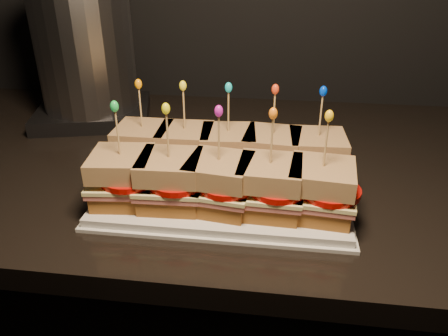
# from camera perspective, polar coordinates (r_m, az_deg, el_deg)

# --- Properties ---
(granite_slab) EXTENTS (2.32, 0.75, 0.04)m
(granite_slab) POSITION_cam_1_polar(r_m,az_deg,el_deg) (0.88, 14.60, -0.31)
(granite_slab) COLOR black
(granite_slab) RESTS_ON cabinet
(platter) EXTENTS (0.39, 0.24, 0.02)m
(platter) POSITION_cam_1_polar(r_m,az_deg,el_deg) (0.72, 0.00, -3.25)
(platter) COLOR silver
(platter) RESTS_ON granite_slab
(platter_rim) EXTENTS (0.40, 0.25, 0.01)m
(platter_rim) POSITION_cam_1_polar(r_m,az_deg,el_deg) (0.73, 0.00, -3.66)
(platter_rim) COLOR silver
(platter_rim) RESTS_ON granite_slab
(sandwich_0_bread_bot) EXTENTS (0.09, 0.09, 0.02)m
(sandwich_0_bread_bot) POSITION_cam_1_polar(r_m,az_deg,el_deg) (0.79, -10.22, 0.88)
(sandwich_0_bread_bot) COLOR brown
(sandwich_0_bread_bot) RESTS_ON platter
(sandwich_0_ham) EXTENTS (0.10, 0.09, 0.01)m
(sandwich_0_ham) POSITION_cam_1_polar(r_m,az_deg,el_deg) (0.78, -10.32, 1.95)
(sandwich_0_ham) COLOR #CB5B58
(sandwich_0_ham) RESTS_ON sandwich_0_bread_bot
(sandwich_0_cheese) EXTENTS (0.10, 0.10, 0.01)m
(sandwich_0_cheese) POSITION_cam_1_polar(r_m,az_deg,el_deg) (0.78, -10.36, 2.41)
(sandwich_0_cheese) COLOR #F3EA96
(sandwich_0_cheese) RESTS_ON sandwich_0_ham
(sandwich_0_tomato) EXTENTS (0.09, 0.09, 0.01)m
(sandwich_0_tomato) POSITION_cam_1_polar(r_m,az_deg,el_deg) (0.77, -9.68, 2.69)
(sandwich_0_tomato) COLOR #BB0C06
(sandwich_0_tomato) RESTS_ON sandwich_0_cheese
(sandwich_0_bread_top) EXTENTS (0.09, 0.09, 0.03)m
(sandwich_0_bread_top) POSITION_cam_1_polar(r_m,az_deg,el_deg) (0.77, -10.53, 4.26)
(sandwich_0_bread_top) COLOR #682B0D
(sandwich_0_bread_top) RESTS_ON sandwich_0_tomato
(sandwich_0_pick) EXTENTS (0.00, 0.00, 0.09)m
(sandwich_0_pick) POSITION_cam_1_polar(r_m,az_deg,el_deg) (0.75, -10.82, 7.44)
(sandwich_0_pick) COLOR tan
(sandwich_0_pick) RESTS_ON sandwich_0_bread_top
(sandwich_0_frill) EXTENTS (0.01, 0.01, 0.02)m
(sandwich_0_frill) POSITION_cam_1_polar(r_m,az_deg,el_deg) (0.74, -11.12, 10.72)
(sandwich_0_frill) COLOR #FE8E01
(sandwich_0_frill) RESTS_ON sandwich_0_pick
(sandwich_1_bread_bot) EXTENTS (0.09, 0.09, 0.02)m
(sandwich_1_bread_bot) POSITION_cam_1_polar(r_m,az_deg,el_deg) (0.77, -4.94, 0.57)
(sandwich_1_bread_bot) COLOR brown
(sandwich_1_bread_bot) RESTS_ON platter
(sandwich_1_ham) EXTENTS (0.10, 0.10, 0.01)m
(sandwich_1_ham) POSITION_cam_1_polar(r_m,az_deg,el_deg) (0.76, -4.99, 1.66)
(sandwich_1_ham) COLOR #CB5B58
(sandwich_1_ham) RESTS_ON sandwich_1_bread_bot
(sandwich_1_cheese) EXTENTS (0.10, 0.10, 0.01)m
(sandwich_1_cheese) POSITION_cam_1_polar(r_m,az_deg,el_deg) (0.76, -5.01, 2.14)
(sandwich_1_cheese) COLOR #F3EA96
(sandwich_1_cheese) RESTS_ON sandwich_1_ham
(sandwich_1_tomato) EXTENTS (0.09, 0.09, 0.01)m
(sandwich_1_tomato) POSITION_cam_1_polar(r_m,az_deg,el_deg) (0.75, -4.23, 2.42)
(sandwich_1_tomato) COLOR #BB0C06
(sandwich_1_tomato) RESTS_ON sandwich_1_cheese
(sandwich_1_bread_top) EXTENTS (0.09, 0.09, 0.03)m
(sandwich_1_bread_top) POSITION_cam_1_polar(r_m,az_deg,el_deg) (0.75, -5.09, 4.03)
(sandwich_1_bread_top) COLOR #682B0D
(sandwich_1_bread_top) RESTS_ON sandwich_1_tomato
(sandwich_1_pick) EXTENTS (0.00, 0.00, 0.09)m
(sandwich_1_pick) POSITION_cam_1_polar(r_m,az_deg,el_deg) (0.73, -5.24, 7.29)
(sandwich_1_pick) COLOR tan
(sandwich_1_pick) RESTS_ON sandwich_1_bread_top
(sandwich_1_frill) EXTENTS (0.01, 0.01, 0.02)m
(sandwich_1_frill) POSITION_cam_1_polar(r_m,az_deg,el_deg) (0.72, -5.39, 10.66)
(sandwich_1_frill) COLOR yellow
(sandwich_1_frill) RESTS_ON sandwich_1_pick
(sandwich_2_bread_bot) EXTENTS (0.10, 0.10, 0.02)m
(sandwich_2_bread_bot) POSITION_cam_1_polar(r_m,az_deg,el_deg) (0.76, 0.55, 0.25)
(sandwich_2_bread_bot) COLOR brown
(sandwich_2_bread_bot) RESTS_ON platter
(sandwich_2_ham) EXTENTS (0.11, 0.10, 0.01)m
(sandwich_2_ham) POSITION_cam_1_polar(r_m,az_deg,el_deg) (0.75, 0.55, 1.35)
(sandwich_2_ham) COLOR #CB5B58
(sandwich_2_ham) RESTS_ON sandwich_2_bread_bot
(sandwich_2_cheese) EXTENTS (0.11, 0.10, 0.01)m
(sandwich_2_cheese) POSITION_cam_1_polar(r_m,az_deg,el_deg) (0.75, 0.55, 1.83)
(sandwich_2_cheese) COLOR #F3EA96
(sandwich_2_cheese) RESTS_ON sandwich_2_ham
(sandwich_2_tomato) EXTENTS (0.09, 0.09, 0.01)m
(sandwich_2_tomato) POSITION_cam_1_polar(r_m,az_deg,el_deg) (0.74, 1.42, 2.11)
(sandwich_2_tomato) COLOR #BB0C06
(sandwich_2_tomato) RESTS_ON sandwich_2_cheese
(sandwich_2_bread_top) EXTENTS (0.10, 0.10, 0.03)m
(sandwich_2_bread_top) POSITION_cam_1_polar(r_m,az_deg,el_deg) (0.74, 0.56, 3.75)
(sandwich_2_bread_top) COLOR #682B0D
(sandwich_2_bread_top) RESTS_ON sandwich_2_tomato
(sandwich_2_pick) EXTENTS (0.00, 0.00, 0.09)m
(sandwich_2_pick) POSITION_cam_1_polar(r_m,az_deg,el_deg) (0.72, 0.58, 7.06)
(sandwich_2_pick) COLOR tan
(sandwich_2_pick) RESTS_ON sandwich_2_bread_top
(sandwich_2_frill) EXTENTS (0.01, 0.01, 0.02)m
(sandwich_2_frill) POSITION_cam_1_polar(r_m,az_deg,el_deg) (0.71, 0.60, 10.48)
(sandwich_2_frill) COLOR #14BDC3
(sandwich_2_frill) RESTS_ON sandwich_2_pick
(sandwich_3_bread_bot) EXTENTS (0.10, 0.10, 0.02)m
(sandwich_3_bread_bot) POSITION_cam_1_polar(r_m,az_deg,el_deg) (0.76, 6.15, -0.09)
(sandwich_3_bread_bot) COLOR brown
(sandwich_3_bread_bot) RESTS_ON platter
(sandwich_3_ham) EXTENTS (0.11, 0.10, 0.01)m
(sandwich_3_ham) POSITION_cam_1_polar(r_m,az_deg,el_deg) (0.75, 6.21, 1.02)
(sandwich_3_ham) COLOR #CB5B58
(sandwich_3_ham) RESTS_ON sandwich_3_bread_bot
(sandwich_3_cheese) EXTENTS (0.11, 0.10, 0.01)m
(sandwich_3_cheese) POSITION_cam_1_polar(r_m,az_deg,el_deg) (0.75, 6.24, 1.50)
(sandwich_3_cheese) COLOR #F3EA96
(sandwich_3_cheese) RESTS_ON sandwich_3_ham
(sandwich_3_tomato) EXTENTS (0.09, 0.09, 0.01)m
(sandwich_3_tomato) POSITION_cam_1_polar(r_m,az_deg,el_deg) (0.74, 7.18, 1.77)
(sandwich_3_tomato) COLOR #BB0C06
(sandwich_3_tomato) RESTS_ON sandwich_3_cheese
(sandwich_3_bread_top) EXTENTS (0.10, 0.10, 0.03)m
(sandwich_3_bread_top) POSITION_cam_1_polar(r_m,az_deg,el_deg) (0.73, 6.34, 3.43)
(sandwich_3_bread_top) COLOR #682B0D
(sandwich_3_bread_top) RESTS_ON sandwich_3_tomato
(sandwich_3_pick) EXTENTS (0.00, 0.00, 0.09)m
(sandwich_3_pick) POSITION_cam_1_polar(r_m,az_deg,el_deg) (0.72, 6.53, 6.75)
(sandwich_3_pick) COLOR tan
(sandwich_3_pick) RESTS_ON sandwich_3_bread_top
(sandwich_3_frill) EXTENTS (0.01, 0.01, 0.02)m
(sandwich_3_frill) POSITION_cam_1_polar(r_m,az_deg,el_deg) (0.70, 6.72, 10.18)
(sandwich_3_frill) COLOR red
(sandwich_3_frill) RESTS_ON sandwich_3_pick
(sandwich_4_bread_bot) EXTENTS (0.09, 0.09, 0.02)m
(sandwich_4_bread_bot) POSITION_cam_1_polar(r_m,az_deg,el_deg) (0.76, 11.76, -0.42)
(sandwich_4_bread_bot) COLOR brown
(sandwich_4_bread_bot) RESTS_ON platter
(sandwich_4_ham) EXTENTS (0.10, 0.10, 0.01)m
(sandwich_4_ham) POSITION_cam_1_polar(r_m,az_deg,el_deg) (0.75, 11.88, 0.68)
(sandwich_4_ham) COLOR #CB5B58
(sandwich_4_ham) RESTS_ON sandwich_4_bread_bot
(sandwich_4_cheese) EXTENTS (0.10, 0.10, 0.01)m
(sandwich_4_cheese) POSITION_cam_1_polar(r_m,az_deg,el_deg) (0.75, 11.93, 1.16)
(sandwich_4_cheese) COLOR #F3EA96
(sandwich_4_cheese) RESTS_ON sandwich_4_ham
(sandwich_4_tomato) EXTENTS (0.09, 0.09, 0.01)m
(sandwich_4_tomato) POSITION_cam_1_polar(r_m,az_deg,el_deg) (0.74, 12.93, 1.42)
(sandwich_4_tomato) COLOR #BB0C06
(sandwich_4_tomato) RESTS_ON sandwich_4_cheese
(sandwich_4_bread_top) EXTENTS (0.09, 0.09, 0.03)m
(sandwich_4_bread_top) POSITION_cam_1_polar(r_m,az_deg,el_deg) (0.74, 12.13, 3.07)
(sandwich_4_bread_top) COLOR #682B0D
(sandwich_4_bread_top) RESTS_ON sandwich_4_tomato
(sandwich_4_pick) EXTENTS (0.00, 0.00, 0.09)m
(sandwich_4_pick) POSITION_cam_1_polar(r_m,az_deg,el_deg) (0.72, 12.48, 6.36)
(sandwich_4_pick) COLOR tan
(sandwich_4_pick) RESTS_ON sandwich_4_bread_top
(sandwich_4_frill) EXTENTS (0.01, 0.01, 0.02)m
(sandwich_4_frill) POSITION_cam_1_polar(r_m,az_deg,el_deg) (0.71, 12.84, 9.77)
(sandwich_4_frill) COLOR #0234D4
(sandwich_4_frill) RESTS_ON sandwich_4_pick
(sandwich_5_bread_bot) EXTENTS (0.10, 0.10, 0.02)m
(sandwich_5_bread_bot) POSITION_cam_1_polar(r_m,az_deg,el_deg) (0.70, -12.83, -3.15)
(sandwich_5_bread_bot) COLOR brown
(sandwich_5_bread_bot) RESTS_ON platter
(sandwich_5_ham) EXTENTS (0.11, 0.10, 0.01)m
(sandwich_5_ham) POSITION_cam_1_polar(r_m,az_deg,el_deg) (0.69, -12.97, -1.98)
(sandwich_5_ham) COLOR #CB5B58
(sandwich_5_ham) RESTS_ON sandwich_5_bread_bot
(sandwich_5_cheese) EXTENTS (0.11, 0.11, 0.01)m
(sandwich_5_cheese) POSITION_cam_1_polar(r_m,az_deg,el_deg) (0.69, -13.03, -1.47)
(sandwich_5_cheese) COLOR #F3EA96
(sandwich_5_cheese) RESTS_ON sandwich_5_ham
(sandwich_5_tomato) EXTENTS (0.09, 0.09, 0.01)m
(sandwich_5_tomato) POSITION_cam_1_polar(r_m,az_deg,el_deg) (0.67, -12.30, -1.22)
(sandwich_5_tomato) COLOR #BB0C06
(sandwich_5_tomato) RESTS_ON sandwich_5_cheese
(sandwich_5_bread_top) EXTENTS (0.10, 0.10, 0.03)m
(sandwich_5_bread_top) POSITION_cam_1_polar(r_m,az_deg,el_deg) (0.67, -13.27, 0.58)
(sandwich_5_bread_top) COLOR #682B0D
(sandwich_5_bread_top) RESTS_ON sandwich_5_tomato
(sandwich_5_pick) EXTENTS (0.00, 0.00, 0.09)m
(sandwich_5_pick) POSITION_cam_1_polar(r_m,az_deg,el_deg) (0.66, -13.68, 4.12)
(sandwich_5_pick) COLOR tan
(sandwich_5_pick) RESTS_ON sandwich_5_bread_top
(sandwich_5_frill) EXTENTS (0.01, 0.01, 0.02)m
(sandwich_5_frill) POSITION_cam_1_polar(r_m,az_deg,el_deg) (0.64, -14.12, 7.83)
(sandwich_5_frill) COLOR green
(sandwich_5_frill) RESTS_ON sandwich_5_pick
(sandwich_6_bread_bot) EXTENTS (0.09, 0.09, 0.02)m
(sandwich_6_bread_bot) POSITION_cam_1_polar(r_m,az_deg,el_deg) (0.68, -6.88, -3.62)
(sandwich_6_bread_bot) COLOR brown
(sandwich_6_bread_bot) RESTS_ON platter
(sandwich_6_ham) EXTENTS (0.10, 0.10, 0.01)m
(sandwich_6_ham) POSITION_cam_1_polar(r_m,az_deg,el_deg) (0.67, -6.96, -2.42)
(sandwich_6_ham) COLOR #CB5B58
(sandwich_6_ham) RESTS_ON sandwich_6_bread_bot
(sandwich_6_cheese) EXTENTS (0.10, 0.10, 0.01)m
(sandwich_6_cheese) POSITION_cam_1_polar(r_m,az_deg,el_deg) (0.67, -6.99, -1.90)
(sandwich_6_cheese) COLOR #F3EA96
(sandwich_6_cheese) RESTS_ON sandwich_6_ham
(sandwich_6_tomato) EXTENTS (0.09, 0.09, 0.01)m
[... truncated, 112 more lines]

